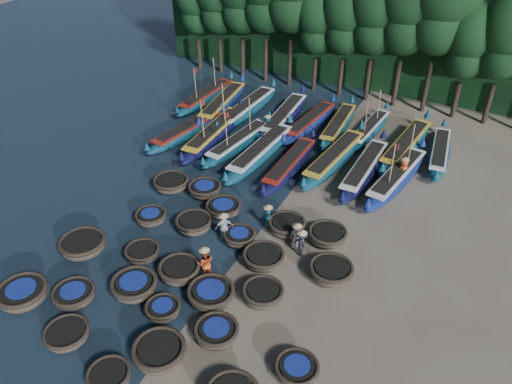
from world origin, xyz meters
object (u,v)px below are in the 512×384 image
at_px(coracle_13, 211,294).
at_px(fisherman_2, 205,262).
at_px(coracle_20, 171,183).
at_px(long_boat_9, 206,97).
at_px(coracle_3, 159,352).
at_px(coracle_14, 263,294).
at_px(long_boat_16, 406,146).
at_px(fisherman_1, 268,216).
at_px(coracle_5, 74,294).
at_px(long_boat_13, 310,122).
at_px(long_boat_10, 223,104).
at_px(fisherman_3, 302,243).
at_px(coracle_9, 297,369).
at_px(coracle_19, 331,271).
at_px(coracle_18, 263,257).
at_px(fisherman_0, 297,235).
at_px(long_boat_14, 338,125).
at_px(fisherman_5, 268,125).
at_px(coracle_2, 109,376).
at_px(coracle_7, 163,309).
at_px(long_boat_8, 397,177).
at_px(long_boat_17, 439,153).
at_px(long_boat_15, 369,129).
at_px(long_boat_12, 284,117).
at_px(coracle_1, 67,334).
at_px(coracle_23, 287,225).
at_px(long_boat_5, 290,164).
at_px(coracle_0, 23,294).
at_px(coracle_8, 216,332).
at_px(coracle_17, 239,237).
at_px(long_boat_7, 364,169).
at_px(coracle_10, 83,245).
at_px(long_boat_2, 214,134).
at_px(coracle_22, 223,208).
at_px(fisherman_6, 403,170).
at_px(long_boat_6, 334,158).
at_px(long_boat_11, 248,108).
at_px(coracle_24, 327,235).
at_px(coracle_11, 142,252).
at_px(long_boat_1, 187,131).
at_px(coracle_6, 134,286).

xyz_separation_m(coracle_13, fisherman_2, (-1.04, 1.24, 0.48)).
xyz_separation_m(coracle_20, fisherman_2, (5.88, -5.49, 0.50)).
bearing_deg(long_boat_9, coracle_3, -60.48).
height_order(coracle_14, long_boat_16, long_boat_16).
bearing_deg(fisherman_1, coracle_5, -78.71).
distance_m(long_boat_13, long_boat_16, 7.16).
bearing_deg(coracle_14, long_boat_10, 125.35).
bearing_deg(fisherman_3, coracle_9, 131.86).
height_order(coracle_19, long_boat_9, long_boat_9).
relative_size(coracle_18, fisherman_0, 1.46).
distance_m(long_boat_14, fisherman_5, 5.20).
xyz_separation_m(coracle_2, fisherman_5, (-3.42, 21.11, 0.42)).
height_order(coracle_7, fisherman_2, fisherman_2).
bearing_deg(long_boat_8, coracle_2, -100.26).
distance_m(coracle_3, coracle_18, 7.16).
xyz_separation_m(coracle_2, coracle_18, (2.33, 8.81, 0.02)).
bearing_deg(coracle_3, long_boat_17, 71.52).
distance_m(long_boat_15, fisherman_0, 13.67).
bearing_deg(long_boat_12, coracle_1, -93.40).
height_order(coracle_23, long_boat_5, long_boat_5).
xyz_separation_m(coracle_7, coracle_23, (2.51, 7.85, 0.07)).
xyz_separation_m(coracle_18, fisherman_0, (1.00, 1.86, 0.42)).
height_order(coracle_0, coracle_20, coracle_0).
distance_m(coracle_8, coracle_17, 6.31).
xyz_separation_m(long_boat_7, fisherman_0, (-1.11, -8.17, 0.24)).
xyz_separation_m(coracle_10, long_boat_2, (-0.01, 13.16, 0.15)).
relative_size(coracle_18, coracle_20, 1.01).
bearing_deg(coracle_22, long_boat_16, 56.31).
xyz_separation_m(coracle_2, fisherman_6, (6.75, 19.21, 0.56)).
xyz_separation_m(coracle_14, long_boat_10, (-11.73, 16.54, 0.16)).
xyz_separation_m(coracle_20, fisherman_5, (2.20, 8.92, 0.37)).
bearing_deg(coracle_23, coracle_19, -33.91).
bearing_deg(long_boat_6, coracle_5, -105.73).
bearing_deg(fisherman_1, long_boat_10, 173.43).
xyz_separation_m(coracle_0, long_boat_10, (-1.95, 21.56, 0.13)).
relative_size(long_boat_2, long_boat_5, 1.14).
bearing_deg(long_boat_11, fisherman_2, -66.75).
distance_m(coracle_14, long_boat_2, 15.45).
distance_m(coracle_24, long_boat_8, 7.24).
xyz_separation_m(coracle_1, long_boat_8, (9.47, 18.03, 0.23)).
bearing_deg(long_boat_11, fisherman_1, -55.66).
distance_m(coracle_2, coracle_23, 11.86).
bearing_deg(long_boat_16, long_boat_13, -177.23).
relative_size(coracle_11, coracle_14, 0.99).
relative_size(coracle_0, long_boat_12, 0.30).
relative_size(long_boat_2, long_boat_6, 1.03).
distance_m(coracle_5, long_boat_1, 15.97).
bearing_deg(long_boat_14, long_boat_13, -170.50).
height_order(coracle_1, coracle_22, coracle_22).
xyz_separation_m(coracle_5, coracle_6, (2.18, 1.64, 0.08)).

